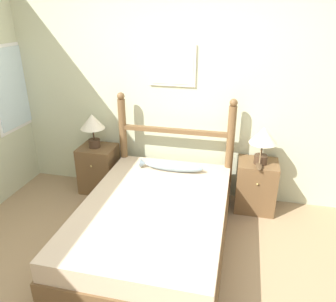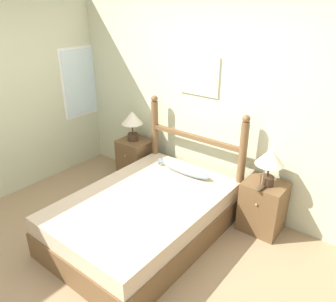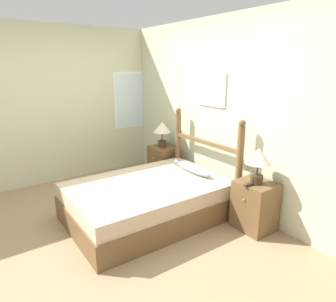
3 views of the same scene
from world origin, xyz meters
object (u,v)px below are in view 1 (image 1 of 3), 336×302
Objects in this scene: table_lamp_right at (263,138)px; fish_pillow at (172,166)px; nightstand_left at (99,169)px; model_boat at (259,165)px; bed at (154,224)px; nightstand_right at (256,186)px; table_lamp_left at (92,124)px.

table_lamp_right is 0.58× the size of fish_pillow.
nightstand_left is at bearing 179.26° from table_lamp_right.
table_lamp_right reaches higher than model_boat.
bed is 3.34× the size of nightstand_right.
nightstand_right is 1.41× the size of table_lamp_left.
table_lamp_right is (0.99, 0.87, 0.66)m from bed.
table_lamp_left is at bearing -179.90° from nightstand_right.
table_lamp_right is (1.99, -0.02, 0.00)m from table_lamp_left.
nightstand_right is at bearing 0.00° from nightstand_left.
table_lamp_left and table_lamp_right have the same top height.
nightstand_right is 1.41× the size of table_lamp_right.
nightstand_right is at bearing 42.49° from bed.
table_lamp_left is 1.00× the size of table_lamp_right.
nightstand_left is 1.00× the size of nightstand_right.
nightstand_right is at bearing 89.64° from model_boat.
nightstand_right is 0.60m from table_lamp_right.
table_lamp_left is 1.76× the size of model_boat.
model_boat is at bearing -99.02° from table_lamp_right.
nightstand_right is at bearing 119.88° from table_lamp_right.
bed is 1.30m from model_boat.
nightstand_left is 1.04m from fish_pillow.
table_lamp_left reaches higher than model_boat.
nightstand_right is at bearing 11.21° from fish_pillow.
table_lamp_left is at bearing 179.37° from table_lamp_right.
table_lamp_left reaches higher than nightstand_right.
bed is at bearing -42.49° from nightstand_left.
model_boat is (1.97, -0.12, -0.28)m from table_lamp_left.
nightstand_left is 1.41× the size of table_lamp_left.
fish_pillow is at bearing 88.27° from bed.
nightstand_left is 0.82× the size of fish_pillow.
table_lamp_left is at bearing 169.73° from fish_pillow.
fish_pillow is at bearing -10.27° from table_lamp_left.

